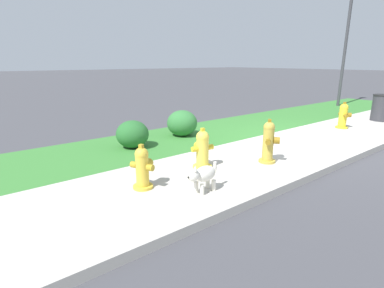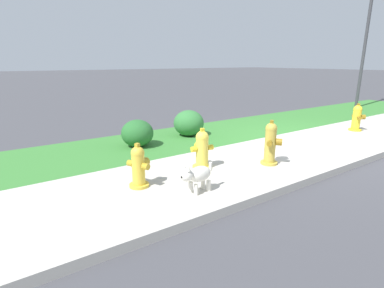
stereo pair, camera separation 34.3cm
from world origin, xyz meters
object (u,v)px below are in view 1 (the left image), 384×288
object	(u,v)px
fire_hydrant_at_driveway	(269,142)
small_white_dog	(203,175)
fire_hydrant_mid_block	(143,168)
trash_bin	(382,108)
shrub_bush_far_verge	(132,134)
shrub_bush_near_lamp	(182,123)
fire_hydrant_far_end	(343,116)
street_lamp	(350,15)
fire_hydrant_across_street	(202,149)

from	to	relation	value
fire_hydrant_at_driveway	small_white_dog	world-z (taller)	fire_hydrant_at_driveway
fire_hydrant_mid_block	trash_bin	distance (m)	8.04
shrub_bush_far_verge	shrub_bush_near_lamp	bearing A→B (deg)	7.32
shrub_bush_far_verge	fire_hydrant_far_end	bearing A→B (deg)	-19.31
trash_bin	fire_hydrant_far_end	bearing A→B (deg)	173.62
small_white_dog	trash_bin	world-z (taller)	trash_bin
street_lamp	trash_bin	world-z (taller)	street_lamp
small_white_dog	shrub_bush_far_verge	bearing A→B (deg)	-101.14
fire_hydrant_far_end	street_lamp	distance (m)	5.52
small_white_dog	shrub_bush_near_lamp	distance (m)	3.28
fire_hydrant_mid_block	shrub_bush_far_verge	size ratio (longest dim) A/B	0.97
fire_hydrant_mid_block	shrub_bush_near_lamp	bearing A→B (deg)	108.49
fire_hydrant_at_driveway	shrub_bush_near_lamp	world-z (taller)	fire_hydrant_at_driveway
fire_hydrant_across_street	street_lamp	xyz separation A→B (m)	(8.99, 2.13, 3.07)
fire_hydrant_across_street	fire_hydrant_mid_block	xyz separation A→B (m)	(-1.19, -0.11, -0.02)
fire_hydrant_at_driveway	trash_bin	world-z (taller)	trash_bin
shrub_bush_near_lamp	street_lamp	bearing A→B (deg)	0.72
fire_hydrant_far_end	shrub_bush_near_lamp	distance (m)	4.31
fire_hydrant_at_driveway	fire_hydrant_across_street	size ratio (longest dim) A/B	1.13
fire_hydrant_far_end	shrub_bush_far_verge	world-z (taller)	fire_hydrant_far_end
fire_hydrant_across_street	fire_hydrant_mid_block	distance (m)	1.19
fire_hydrant_far_end	trash_bin	world-z (taller)	trash_bin
small_white_dog	shrub_bush_near_lamp	xyz separation A→B (m)	(1.73, 2.78, 0.05)
fire_hydrant_at_driveway	fire_hydrant_far_end	distance (m)	3.86
street_lamp	small_white_dog	bearing A→B (deg)	-163.36
fire_hydrant_across_street	trash_bin	bearing A→B (deg)	10.04
small_white_dog	shrub_bush_far_verge	xyz separation A→B (m)	(0.32, 2.60, 0.02)
fire_hydrant_mid_block	small_white_dog	distance (m)	0.84
fire_hydrant_far_end	small_white_dog	size ratio (longest dim) A/B	1.33
fire_hydrant_far_end	fire_hydrant_at_driveway	bearing A→B (deg)	-43.03
fire_hydrant_at_driveway	shrub_bush_far_verge	size ratio (longest dim) A/B	1.17
trash_bin	small_white_dog	bearing A→B (deg)	-175.81
small_white_dog	street_lamp	world-z (taller)	street_lamp
street_lamp	shrub_bush_near_lamp	xyz separation A→B (m)	(-7.89, -0.10, -3.09)
fire_hydrant_far_end	street_lamp	size ratio (longest dim) A/B	0.13
fire_hydrant_across_street	shrub_bush_far_verge	xyz separation A→B (m)	(-0.31, 1.85, -0.04)
street_lamp	shrub_bush_near_lamp	bearing A→B (deg)	-179.28
fire_hydrant_across_street	fire_hydrant_far_end	size ratio (longest dim) A/B	0.98
street_lamp	trash_bin	bearing A→B (deg)	-132.53
trash_bin	shrub_bush_near_lamp	bearing A→B (deg)	158.81
shrub_bush_near_lamp	fire_hydrant_across_street	bearing A→B (deg)	-118.46
street_lamp	fire_hydrant_mid_block	bearing A→B (deg)	-167.58
shrub_bush_near_lamp	shrub_bush_far_verge	world-z (taller)	shrub_bush_near_lamp
small_white_dog	street_lamp	bearing A→B (deg)	-167.43
small_white_dog	shrub_bush_near_lamp	size ratio (longest dim) A/B	0.74
shrub_bush_near_lamp	fire_hydrant_at_driveway	bearing A→B (deg)	-90.32
fire_hydrant_far_end	fire_hydrant_mid_block	world-z (taller)	fire_hydrant_far_end
fire_hydrant_mid_block	small_white_dog	bearing A→B (deg)	16.32
fire_hydrant_across_street	shrub_bush_far_verge	distance (m)	1.87
fire_hydrant_at_driveway	fire_hydrant_mid_block	distance (m)	2.31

